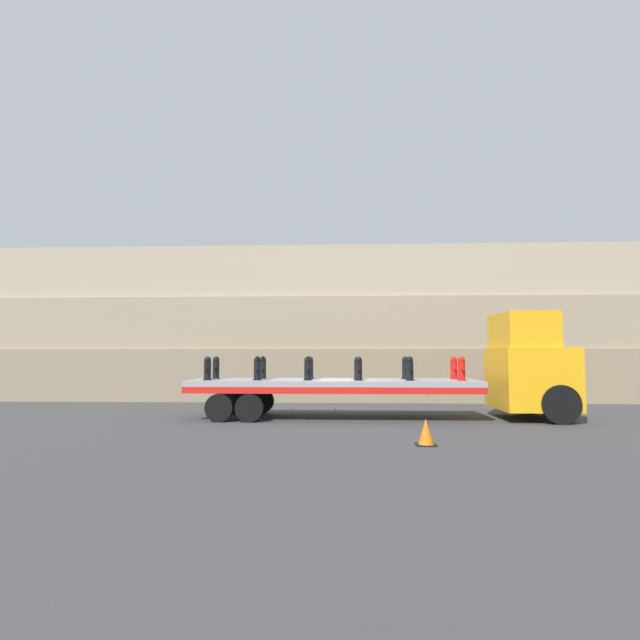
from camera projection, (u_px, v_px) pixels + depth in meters
ground_plane at (333, 418)px, 16.05m from camera, size 120.00×120.00×0.00m
rock_cliff at (336, 324)px, 22.98m from camera, size 60.00×3.30×6.88m
truck_cab at (531, 367)px, 15.89m from camera, size 2.21×2.72×3.35m
flatbed_trailer at (317, 386)px, 16.15m from camera, size 9.18×2.54×1.23m
fire_hydrant_black_near_0 at (207, 369)px, 15.81m from camera, size 0.28×0.48×0.75m
fire_hydrant_black_far_0 at (216, 368)px, 16.88m from camera, size 0.28×0.48×0.75m
fire_hydrant_black_near_1 at (257, 369)px, 15.74m from camera, size 0.28×0.48×0.75m
fire_hydrant_black_far_1 at (263, 368)px, 16.80m from camera, size 0.28×0.48×0.75m
fire_hydrant_black_near_2 at (308, 369)px, 15.67m from camera, size 0.28×0.48×0.75m
fire_hydrant_black_far_2 at (310, 368)px, 16.73m from camera, size 0.28×0.48×0.75m
fire_hydrant_black_near_3 at (359, 369)px, 15.60m from camera, size 0.28×0.48×0.75m
fire_hydrant_black_far_3 at (357, 368)px, 16.66m from camera, size 0.28×0.48×0.75m
fire_hydrant_black_near_4 at (410, 369)px, 15.52m from camera, size 0.28×0.48×0.75m
fire_hydrant_black_far_4 at (405, 368)px, 16.59m from camera, size 0.28×0.48×0.75m
fire_hydrant_red_near_5 at (462, 369)px, 15.45m from camera, size 0.28×0.48×0.75m
fire_hydrant_red_far_5 at (454, 368)px, 16.52m from camera, size 0.28×0.48×0.75m
cargo_strap_rear at (260, 356)px, 16.30m from camera, size 0.05×2.63×0.01m
cargo_strap_middle at (309, 356)px, 16.23m from camera, size 0.05×2.63×0.01m
traffic_cone at (426, 432)px, 11.16m from camera, size 0.45×0.45×0.59m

